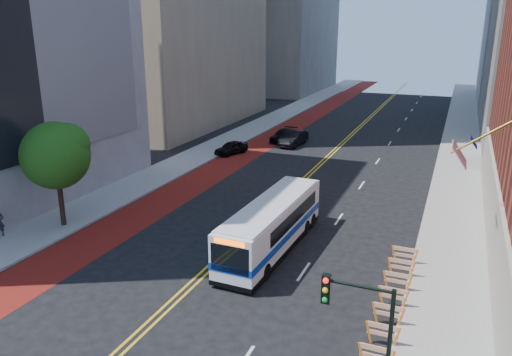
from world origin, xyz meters
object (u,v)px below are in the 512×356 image
object	(u,v)px
car_c	(283,135)
traffic_signal	(361,326)
transit_bus	(273,224)
car_a	(231,148)
car_b	(294,138)
street_tree	(57,153)

from	to	relation	value
car_c	traffic_signal	bearing A→B (deg)	-61.78
traffic_signal	transit_bus	world-z (taller)	traffic_signal
traffic_signal	transit_bus	size ratio (longest dim) A/B	0.47
traffic_signal	car_a	size ratio (longest dim) A/B	1.33
car_b	car_a	bearing A→B (deg)	-123.30
car_b	transit_bus	bearing A→B (deg)	-69.99
street_tree	car_c	distance (m)	29.45
street_tree	traffic_signal	size ratio (longest dim) A/B	1.32
car_c	car_a	bearing A→B (deg)	-105.32
car_b	car_c	size ratio (longest dim) A/B	1.06
street_tree	car_b	bearing A→B (deg)	76.42
transit_bus	car_a	size ratio (longest dim) A/B	2.82
transit_bus	car_b	size ratio (longest dim) A/B	2.27
street_tree	car_a	bearing A→B (deg)	84.76
car_c	street_tree	bearing A→B (deg)	-93.80
traffic_signal	transit_bus	xyz separation A→B (m)	(-7.12, 11.50, -2.19)
car_a	car_c	xyz separation A→B (m)	(2.91, 7.53, -0.00)
street_tree	car_a	distance (m)	21.71
street_tree	car_b	world-z (taller)	street_tree
car_b	car_c	bearing A→B (deg)	141.51
traffic_signal	car_c	world-z (taller)	traffic_signal
car_a	street_tree	bearing A→B (deg)	-76.00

